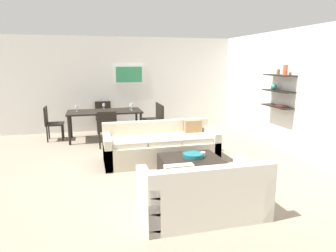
{
  "coord_description": "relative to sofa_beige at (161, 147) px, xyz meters",
  "views": [
    {
      "loc": [
        -1.28,
        -5.5,
        2.0
      ],
      "look_at": [
        0.2,
        0.2,
        0.75
      ],
      "focal_mm": 32.5,
      "sensor_mm": 36.0,
      "label": 1
    }
  ],
  "objects": [
    {
      "name": "ground_plane",
      "position": [
        -0.08,
        -0.34,
        -0.29
      ],
      "size": [
        18.0,
        18.0,
        0.0
      ],
      "primitive_type": "plane",
      "color": "gray"
    },
    {
      "name": "back_wall_unit",
      "position": [
        0.21,
        3.19,
        1.06
      ],
      "size": [
        8.4,
        0.09,
        2.7
      ],
      "color": "silver",
      "rests_on": "ground"
    },
    {
      "name": "right_wall_shelf_unit",
      "position": [
        2.94,
        0.26,
        1.06
      ],
      "size": [
        0.34,
        8.2,
        2.7
      ],
      "color": "silver",
      "rests_on": "ground"
    },
    {
      "name": "sofa_beige",
      "position": [
        0.0,
        0.0,
        0.0
      ],
      "size": [
        2.27,
        0.9,
        0.78
      ],
      "color": "beige",
      "rests_on": "ground"
    },
    {
      "name": "loveseat_white",
      "position": [
        0.01,
        -2.34,
        0.0
      ],
      "size": [
        1.61,
        0.9,
        0.78
      ],
      "color": "silver",
      "rests_on": "ground"
    },
    {
      "name": "coffee_table",
      "position": [
        0.27,
        -1.14,
        -0.1
      ],
      "size": [
        1.01,
        0.9,
        0.38
      ],
      "color": "black",
      "rests_on": "ground"
    },
    {
      "name": "decorative_bowl",
      "position": [
        0.33,
        -1.07,
        0.13
      ],
      "size": [
        0.37,
        0.37,
        0.07
      ],
      "color": "#19666B",
      "rests_on": "coffee_table"
    },
    {
      "name": "candle_jar",
      "position": [
        0.51,
        -1.06,
        0.12
      ],
      "size": [
        0.08,
        0.08,
        0.07
      ],
      "primitive_type": "cylinder",
      "color": "silver",
      "rests_on": "coffee_table"
    },
    {
      "name": "dining_table",
      "position": [
        -1.0,
        2.11,
        0.39
      ],
      "size": [
        1.88,
        0.88,
        0.75
      ],
      "color": "black",
      "rests_on": "ground"
    },
    {
      "name": "dining_chair_foot",
      "position": [
        -1.0,
        1.26,
        0.21
      ],
      "size": [
        0.44,
        0.44,
        0.88
      ],
      "color": "black",
      "rests_on": "ground"
    },
    {
      "name": "dining_chair_right_far",
      "position": [
        0.35,
        2.31,
        0.21
      ],
      "size": [
        0.44,
        0.44,
        0.88
      ],
      "color": "black",
      "rests_on": "ground"
    },
    {
      "name": "dining_chair_head",
      "position": [
        -1.0,
        2.95,
        0.21
      ],
      "size": [
        0.44,
        0.44,
        0.88
      ],
      "color": "black",
      "rests_on": "ground"
    },
    {
      "name": "dining_chair_left_far",
      "position": [
        -2.35,
        2.31,
        0.21
      ],
      "size": [
        0.44,
        0.44,
        0.88
      ],
      "color": "black",
      "rests_on": "ground"
    },
    {
      "name": "dining_chair_right_near",
      "position": [
        0.35,
        1.91,
        0.21
      ],
      "size": [
        0.44,
        0.44,
        0.88
      ],
      "color": "black",
      "rests_on": "ground"
    },
    {
      "name": "wine_glass_right_near",
      "position": [
        -0.3,
        2.0,
        0.59
      ],
      "size": [
        0.07,
        0.07,
        0.18
      ],
      "color": "silver",
      "rests_on": "dining_table"
    },
    {
      "name": "wine_glass_left_far",
      "position": [
        -1.69,
        2.22,
        0.57
      ],
      "size": [
        0.08,
        0.08,
        0.15
      ],
      "color": "silver",
      "rests_on": "dining_table"
    },
    {
      "name": "wine_glass_right_far",
      "position": [
        -0.3,
        2.22,
        0.57
      ],
      "size": [
        0.08,
        0.08,
        0.15
      ],
      "color": "silver",
      "rests_on": "dining_table"
    },
    {
      "name": "wine_glass_head",
      "position": [
        -1.0,
        2.49,
        0.56
      ],
      "size": [
        0.07,
        0.07,
        0.14
      ],
      "color": "silver",
      "rests_on": "dining_table"
    }
  ]
}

